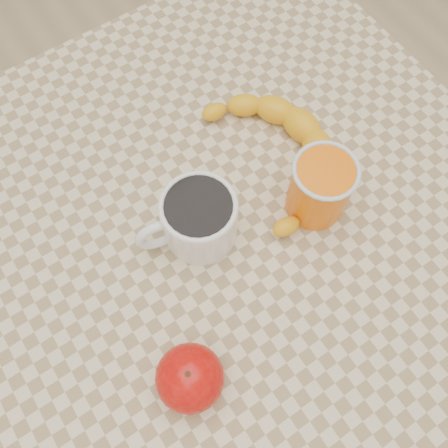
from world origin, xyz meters
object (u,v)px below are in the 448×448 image
orange_juice_glass (320,187)px  banana (277,156)px  apple (190,378)px  table (224,253)px  coffee_mug (197,218)px

orange_juice_glass → banana: 0.08m
apple → banana: apple is taller
table → orange_juice_glass: orange_juice_glass is taller
coffee_mug → table: bearing=-28.7°
coffee_mug → apple: bearing=-125.2°
table → coffee_mug: 0.13m
apple → orange_juice_glass: bearing=21.5°
coffee_mug → apple: size_ratio=1.39×
table → coffee_mug: bearing=151.3°
table → apple: size_ratio=8.05×
table → banana: (0.11, 0.04, 0.11)m
orange_juice_glass → apple: (-0.25, -0.10, -0.01)m
apple → banana: bearing=35.6°
table → apple: (-0.14, -0.14, 0.12)m
banana → coffee_mug: bearing=-153.3°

